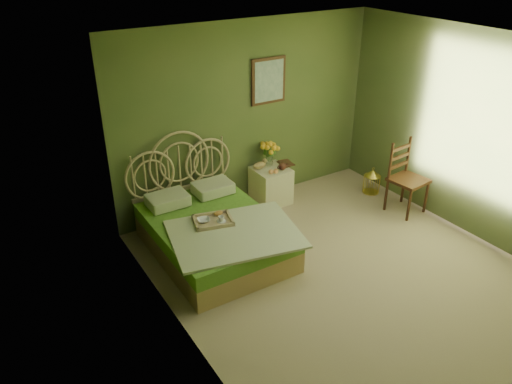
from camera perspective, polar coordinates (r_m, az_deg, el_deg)
floor at (r=6.02m, az=10.44°, el=-9.28°), size 4.50×4.50×0.00m
ceiling at (r=4.95m, az=13.06°, el=15.66°), size 4.50×4.50×0.00m
wall_back at (r=7.02m, az=-0.95°, el=8.72°), size 4.00×0.00×4.00m
wall_left at (r=4.36m, az=-8.22°, el=-4.03°), size 0.00×4.50×4.50m
wall_right at (r=6.81m, az=24.17°, el=5.66°), size 0.00×4.50×4.50m
wall_art at (r=7.03m, az=1.45°, el=12.58°), size 0.54×0.04×0.64m
bed at (r=6.21m, az=-4.99°, el=-4.44°), size 1.65×2.09×1.29m
nightstand at (r=7.29m, az=1.68°, el=1.38°), size 0.49×0.49×0.97m
chair at (r=7.30m, az=16.63°, el=2.13°), size 0.50×0.50×1.03m
birdcage at (r=7.82m, az=13.09°, el=1.18°), size 0.25×0.25×0.38m
book_lower at (r=7.30m, az=2.82°, el=3.12°), size 0.20×0.25×0.02m
book_upper at (r=7.29m, az=2.82°, el=3.26°), size 0.21×0.25×0.02m
cereal_bowl at (r=5.98m, az=-6.00°, el=-3.23°), size 0.18×0.18×0.04m
coffee_cup at (r=5.95m, az=-3.99°, el=-3.10°), size 0.08×0.08×0.07m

